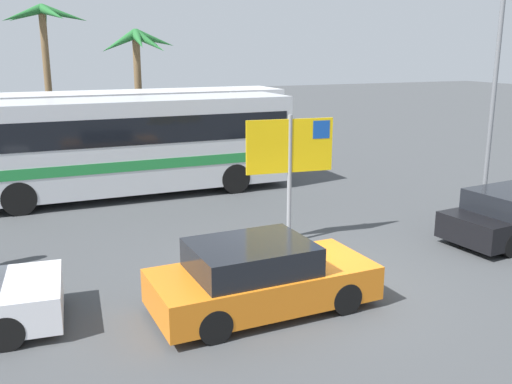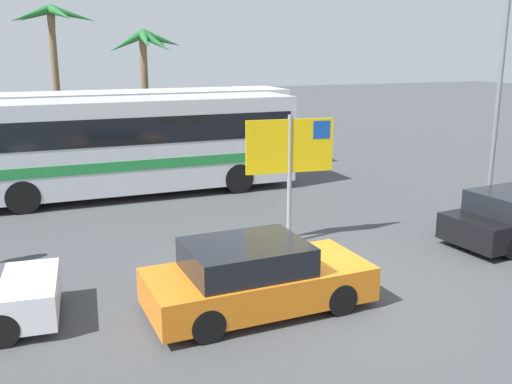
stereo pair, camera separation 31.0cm
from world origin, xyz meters
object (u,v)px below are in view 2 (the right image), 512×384
object	(u,v)px
ferry_sign	(292,151)
car_orange	(255,277)
bus_front_coach	(130,141)
bus_rear_coach	(148,127)

from	to	relation	value
ferry_sign	car_orange	distance (m)	4.25
bus_front_coach	ferry_sign	size ratio (longest dim) A/B	3.40
bus_front_coach	bus_rear_coach	xyz separation A→B (m)	(1.29, 3.27, 0.00)
bus_front_coach	car_orange	bearing A→B (deg)	-86.63
bus_front_coach	bus_rear_coach	world-z (taller)	same
car_orange	bus_rear_coach	bearing A→B (deg)	85.10
bus_front_coach	car_orange	xyz separation A→B (m)	(0.57, -9.62, -1.15)
ferry_sign	car_orange	xyz separation A→B (m)	(-2.24, -3.20, -1.69)
bus_rear_coach	car_orange	bearing A→B (deg)	-93.20
bus_rear_coach	bus_front_coach	bearing A→B (deg)	-111.48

